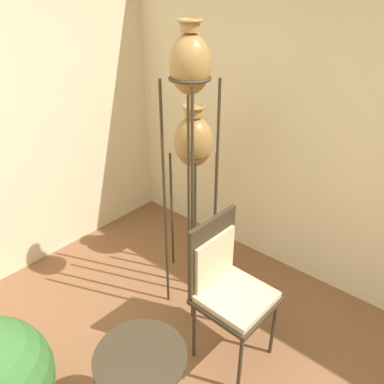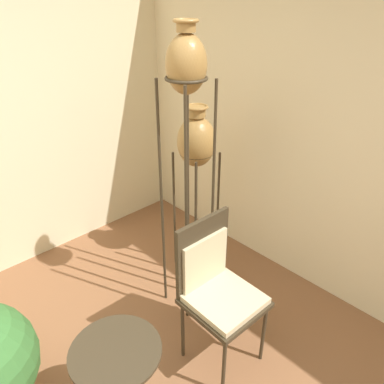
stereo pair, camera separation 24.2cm
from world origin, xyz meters
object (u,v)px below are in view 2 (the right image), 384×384
at_px(vase_stand_medium, 196,144).
at_px(chair, 216,284).
at_px(vase_stand_tall, 186,81).
at_px(side_table, 119,376).

xyz_separation_m(vase_stand_medium, chair, (-0.58, -0.77, -0.57)).
xyz_separation_m(vase_stand_tall, chair, (-0.21, -0.49, -1.15)).
bearing_deg(vase_stand_medium, vase_stand_tall, -142.11).
bearing_deg(vase_stand_tall, chair, -113.27).
xyz_separation_m(vase_stand_tall, side_table, (-0.98, -0.53, -1.26)).
bearing_deg(side_table, vase_stand_tall, 28.38).
height_order(vase_stand_medium, chair, vase_stand_medium).
bearing_deg(vase_stand_medium, chair, -126.82).
height_order(vase_stand_tall, side_table, vase_stand_tall).
height_order(vase_stand_tall, vase_stand_medium, vase_stand_tall).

